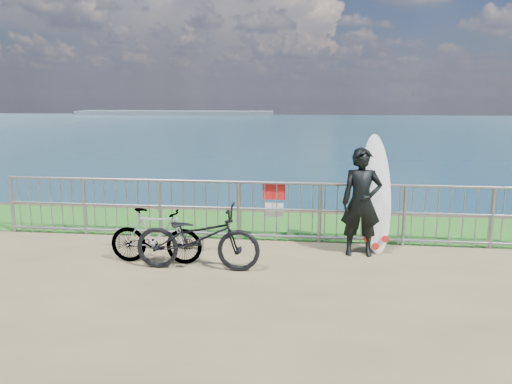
# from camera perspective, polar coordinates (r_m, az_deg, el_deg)

# --- Properties ---
(grass_strip) EXTENTS (120.00, 120.00, 0.00)m
(grass_strip) POSITION_cam_1_polar(r_m,az_deg,el_deg) (10.40, 1.67, -3.77)
(grass_strip) COLOR #20681C
(grass_strip) RESTS_ON ground
(seascape) EXTENTS (260.00, 260.00, 5.00)m
(seascape) POSITION_cam_1_polar(r_m,az_deg,el_deg) (161.25, -9.20, 8.69)
(seascape) COLOR brown
(seascape) RESTS_ON ground
(railing) EXTENTS (10.06, 0.10, 1.13)m
(railing) POSITION_cam_1_polar(r_m,az_deg,el_deg) (9.19, 1.17, -2.11)
(railing) COLOR gray
(railing) RESTS_ON ground
(surfer) EXTENTS (0.68, 0.45, 1.82)m
(surfer) POSITION_cam_1_polar(r_m,az_deg,el_deg) (8.50, 11.95, -1.17)
(surfer) COLOR black
(surfer) RESTS_ON ground
(surfboard) EXTENTS (0.65, 0.60, 2.04)m
(surfboard) POSITION_cam_1_polar(r_m,az_deg,el_deg) (8.74, 13.59, -0.73)
(surfboard) COLOR silver
(surfboard) RESTS_ON ground
(bicycle_near) EXTENTS (1.95, 0.70, 1.02)m
(bicycle_near) POSITION_cam_1_polar(r_m,az_deg,el_deg) (7.78, -6.69, -5.21)
(bicycle_near) COLOR black
(bicycle_near) RESTS_ON ground
(bicycle_far) EXTENTS (1.51, 0.43, 0.91)m
(bicycle_far) POSITION_cam_1_polar(r_m,az_deg,el_deg) (8.19, -11.38, -4.93)
(bicycle_far) COLOR black
(bicycle_far) RESTS_ON ground
(bike_rack) EXTENTS (1.72, 0.05, 0.36)m
(bike_rack) POSITION_cam_1_polar(r_m,az_deg,el_deg) (8.90, -10.89, -4.66)
(bike_rack) COLOR gray
(bike_rack) RESTS_ON ground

